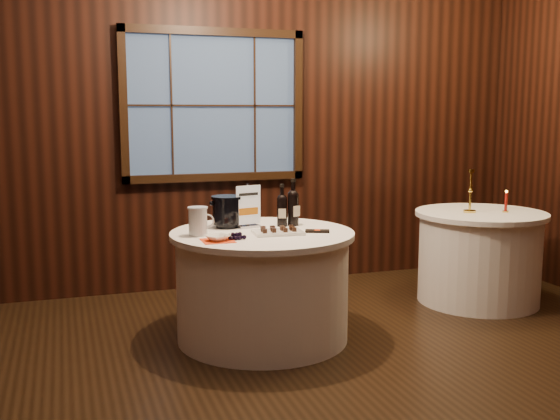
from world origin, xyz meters
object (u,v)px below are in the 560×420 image
object	(u,v)px
ice_bucket	(227,211)
chocolate_box	(317,231)
cracker_bowl	(218,238)
red_candle	(506,203)
chocolate_plate	(278,231)
sign_stand	(248,213)
grape_bunch	(236,236)
port_bottle_right	(293,205)
side_table	(479,256)
port_bottle_left	(282,208)
glass_pitcher	(198,221)
brass_candlestick	(470,197)
main_table	(263,285)

from	to	relation	value
ice_bucket	chocolate_box	world-z (taller)	ice_bucket
cracker_bowl	chocolate_box	bearing A→B (deg)	7.21
red_candle	chocolate_plate	bearing A→B (deg)	-171.19
sign_stand	grape_bunch	world-z (taller)	sign_stand
sign_stand	port_bottle_right	size ratio (longest dim) A/B	0.91
side_table	port_bottle_left	distance (m)	1.88
port_bottle_right	chocolate_plate	world-z (taller)	port_bottle_right
port_bottle_left	glass_pitcher	size ratio (longest dim) A/B	1.59
sign_stand	grape_bunch	distance (m)	0.46
port_bottle_right	brass_candlestick	bearing A→B (deg)	-15.02
side_table	chocolate_plate	xyz separation A→B (m)	(-1.92, -0.42, 0.40)
port_bottle_left	sign_stand	bearing A→B (deg)	-168.85
ice_bucket	port_bottle_left	bearing A→B (deg)	-10.97
port_bottle_right	brass_candlestick	size ratio (longest dim) A/B	0.96
port_bottle_right	cracker_bowl	size ratio (longest dim) A/B	2.34
port_bottle_right	glass_pitcher	xyz separation A→B (m)	(-0.74, -0.17, -0.05)
main_table	sign_stand	world-z (taller)	sign_stand
sign_stand	cracker_bowl	distance (m)	0.53
port_bottle_right	glass_pitcher	world-z (taller)	port_bottle_right
sign_stand	ice_bucket	xyz separation A→B (m)	(-0.14, 0.05, 0.01)
glass_pitcher	sign_stand	bearing A→B (deg)	48.26
main_table	ice_bucket	world-z (taller)	ice_bucket
port_bottle_left	ice_bucket	size ratio (longest dim) A/B	1.35
chocolate_plate	chocolate_box	bearing A→B (deg)	-5.10
sign_stand	brass_candlestick	size ratio (longest dim) A/B	0.88
glass_pitcher	chocolate_box	bearing A→B (deg)	13.39
side_table	ice_bucket	xyz separation A→B (m)	(-2.19, -0.06, 0.50)
cracker_bowl	grape_bunch	bearing A→B (deg)	4.55
port_bottle_right	red_candle	world-z (taller)	port_bottle_right
grape_bunch	red_candle	bearing A→B (deg)	10.13
sign_stand	chocolate_plate	size ratio (longest dim) A/B	0.90
sign_stand	ice_bucket	world-z (taller)	sign_stand
port_bottle_right	red_candle	xyz separation A→B (m)	(1.89, 0.04, -0.08)
chocolate_plate	main_table	bearing A→B (deg)	122.99
sign_stand	glass_pitcher	bearing A→B (deg)	-167.76
cracker_bowl	port_bottle_left	bearing A→B (deg)	34.60
port_bottle_left	brass_candlestick	world-z (taller)	brass_candlestick
glass_pitcher	red_candle	world-z (taller)	glass_pitcher
grape_bunch	sign_stand	bearing A→B (deg)	64.76
chocolate_plate	brass_candlestick	bearing A→B (deg)	12.89
chocolate_plate	cracker_bowl	xyz separation A→B (m)	(-0.45, -0.12, 0.00)
red_candle	port_bottle_left	bearing A→B (deg)	-178.59
red_candle	port_bottle_right	bearing A→B (deg)	-178.65
ice_bucket	red_candle	distance (m)	2.36
grape_bunch	brass_candlestick	bearing A→B (deg)	13.75
port_bottle_left	chocolate_plate	size ratio (longest dim) A/B	0.88
sign_stand	cracker_bowl	bearing A→B (deg)	-140.80
ice_bucket	red_candle	bearing A→B (deg)	-0.66
ice_bucket	chocolate_box	size ratio (longest dim) A/B	1.37
glass_pitcher	red_candle	bearing A→B (deg)	27.49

